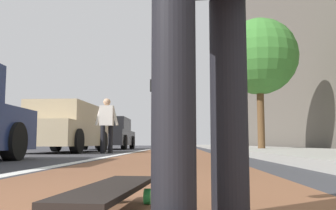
# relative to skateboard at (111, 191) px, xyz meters

# --- Properties ---
(ground_plane) EXTENTS (80.00, 80.00, 0.00)m
(ground_plane) POSITION_rel_skateboard_xyz_m (8.96, 0.02, -0.09)
(ground_plane) COLOR #38383D
(bike_lane_paint) EXTENTS (56.00, 2.16, 0.00)m
(bike_lane_paint) POSITION_rel_skateboard_xyz_m (22.96, 0.02, -0.09)
(bike_lane_paint) COLOR brown
(bike_lane_paint) RESTS_ON ground
(lane_stripe_white) EXTENTS (52.00, 0.16, 0.01)m
(lane_stripe_white) POSITION_rel_skateboard_xyz_m (18.96, 1.25, -0.09)
(lane_stripe_white) COLOR silver
(lane_stripe_white) RESTS_ON ground
(sidewalk_curb) EXTENTS (52.00, 3.20, 0.12)m
(sidewalk_curb) POSITION_rel_skateboard_xyz_m (16.96, -3.19, -0.03)
(sidewalk_curb) COLOR #9E9B93
(sidewalk_curb) RESTS_ON ground
(building_facade) EXTENTS (40.00, 1.20, 13.71)m
(building_facade) POSITION_rel_skateboard_xyz_m (20.96, -5.86, 6.76)
(building_facade) COLOR #5B544B
(building_facade) RESTS_ON ground
(skateboard) EXTENTS (0.85, 0.27, 0.11)m
(skateboard) POSITION_rel_skateboard_xyz_m (0.00, 0.00, 0.00)
(skateboard) COLOR green
(skateboard) RESTS_ON ground
(parked_car_mid) EXTENTS (4.43, 1.99, 1.50)m
(parked_car_mid) POSITION_rel_skateboard_xyz_m (9.90, 3.32, 0.63)
(parked_car_mid) COLOR tan
(parked_car_mid) RESTS_ON ground
(parked_car_far) EXTENTS (4.55, 2.02, 1.49)m
(parked_car_far) POSITION_rel_skateboard_xyz_m (16.35, 3.17, 0.63)
(parked_car_far) COLOR black
(parked_car_far) RESTS_ON ground
(traffic_light) EXTENTS (0.33, 0.28, 4.45)m
(traffic_light) POSITION_rel_skateboard_xyz_m (22.59, 1.65, 2.97)
(traffic_light) COLOR #2D2D2D
(traffic_light) RESTS_ON ground
(street_tree_mid) EXTENTS (2.47, 2.47, 4.32)m
(street_tree_mid) POSITION_rel_skateboard_xyz_m (10.48, -2.79, 2.97)
(street_tree_mid) COLOR brown
(street_tree_mid) RESTS_ON ground
(pedestrian_distant) EXTENTS (0.43, 0.67, 1.55)m
(pedestrian_distant) POSITION_rel_skateboard_xyz_m (8.97, 1.84, 0.79)
(pedestrian_distant) COLOR black
(pedestrian_distant) RESTS_ON ground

